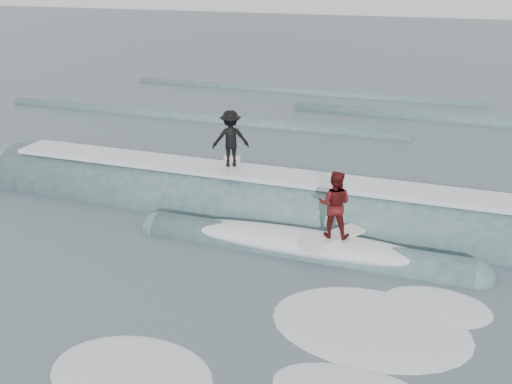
% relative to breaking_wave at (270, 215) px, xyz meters
% --- Properties ---
extents(ground, '(160.00, 160.00, 0.00)m').
position_rel_breaking_wave_xyz_m(ground, '(-0.19, -3.78, -0.04)').
color(ground, '#3B4F57').
rests_on(ground, ground).
extents(breaking_wave, '(21.95, 4.09, 2.62)m').
position_rel_breaking_wave_xyz_m(breaking_wave, '(0.00, 0.00, 0.00)').
color(breaking_wave, '#36565B').
rests_on(breaking_wave, ground).
extents(surfer_black, '(1.33, 2.07, 1.89)m').
position_rel_breaking_wave_xyz_m(surfer_black, '(-1.39, 0.24, 2.27)').
color(surfer_black, silver).
rests_on(surfer_black, ground).
extents(surfer_red, '(1.55, 1.97, 1.94)m').
position_rel_breaking_wave_xyz_m(surfer_red, '(2.42, -1.96, 1.43)').
color(surfer_red, silver).
rests_on(surfer_red, ground).
extents(whitewater, '(8.17, 6.25, 0.10)m').
position_rel_breaking_wave_xyz_m(whitewater, '(3.16, -5.79, -0.04)').
color(whitewater, white).
rests_on(whitewater, ground).
extents(far_swells, '(37.41, 8.65, 0.80)m').
position_rel_breaking_wave_xyz_m(far_swells, '(-0.03, 13.87, -0.04)').
color(far_swells, '#36565B').
rests_on(far_swells, ground).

